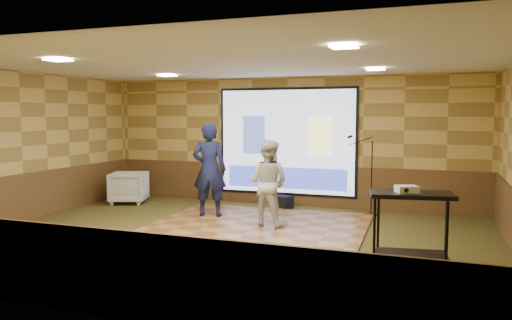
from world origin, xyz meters
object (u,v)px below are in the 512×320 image
(player_left, at_px, (209,170))
(av_table, at_px, (411,215))
(dance_floor, at_px, (261,223))
(banquet_chair, at_px, (129,187))
(player_right, at_px, (268,183))
(projector, at_px, (407,189))
(projector_screen, at_px, (286,143))
(mic_stand, at_px, (369,192))
(duffel_bag, at_px, (282,202))

(player_left, bearing_deg, av_table, 135.09)
(dance_floor, bearing_deg, banquet_chair, 163.91)
(player_right, xyz_separation_m, projector, (2.63, -2.09, 0.31))
(dance_floor, distance_m, player_right, 0.87)
(projector_screen, relative_size, dance_floor, 0.82)
(dance_floor, height_order, mic_stand, mic_stand)
(av_table, height_order, mic_stand, mic_stand)
(player_right, height_order, av_table, player_right)
(player_left, distance_m, mic_stand, 3.41)
(mic_stand, height_order, duffel_bag, mic_stand)
(projector_screen, bearing_deg, player_right, -81.73)
(av_table, bearing_deg, mic_stand, 105.10)
(projector, relative_size, duffel_bag, 0.59)
(mic_stand, relative_size, duffel_bag, 3.69)
(projector, distance_m, banquet_chair, 7.43)
(dance_floor, bearing_deg, projector, -38.70)
(player_right, bearing_deg, dance_floor, -30.38)
(av_table, relative_size, projector, 4.10)
(projector_screen, xyz_separation_m, dance_floor, (0.14, -2.15, -1.46))
(player_right, relative_size, projector, 6.01)
(projector_screen, xyz_separation_m, projector, (2.96, -4.42, -0.32))
(dance_floor, distance_m, projector, 3.80)
(av_table, bearing_deg, projector_screen, 124.62)
(player_right, height_order, banquet_chair, player_right)
(projector, height_order, duffel_bag, projector)
(projector_screen, xyz_separation_m, duffel_bag, (0.02, -0.42, -1.33))
(player_right, xyz_separation_m, duffel_bag, (-0.32, 1.90, -0.70))
(player_left, distance_m, projector, 4.78)
(dance_floor, height_order, banquet_chair, banquet_chair)
(projector, bearing_deg, av_table, 6.39)
(av_table, distance_m, duffel_bag, 5.01)
(projector_screen, distance_m, player_right, 2.44)
(projector_screen, height_order, av_table, projector_screen)
(dance_floor, height_order, duffel_bag, duffel_bag)
(mic_stand, bearing_deg, projector, -98.79)
(projector_screen, xyz_separation_m, mic_stand, (1.98, -0.51, -0.98))
(projector_screen, bearing_deg, mic_stand, -14.41)
(projector, bearing_deg, duffel_bag, 102.27)
(av_table, xyz_separation_m, projector, (-0.06, -0.04, 0.35))
(player_right, bearing_deg, mic_stand, -121.37)
(projector_screen, distance_m, projector, 5.33)
(projector_screen, relative_size, banquet_chair, 3.96)
(player_right, distance_m, duffel_bag, 2.05)
(dance_floor, xyz_separation_m, banquet_chair, (-3.76, 1.08, 0.37))
(mic_stand, bearing_deg, duffel_bag, 154.62)
(banquet_chair, bearing_deg, projector, -136.70)
(dance_floor, height_order, player_left, player_left)
(av_table, xyz_separation_m, mic_stand, (-1.05, 3.87, -0.32))
(mic_stand, distance_m, duffel_bag, 1.99)
(dance_floor, relative_size, player_left, 2.09)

